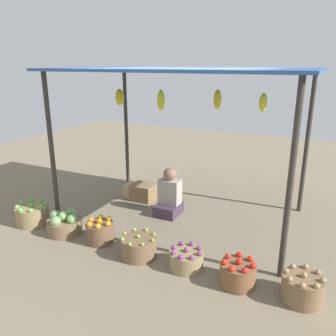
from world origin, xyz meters
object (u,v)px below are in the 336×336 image
at_px(basket_oranges, 100,232).
at_px(basket_potatoes, 302,288).
at_px(vendor_person, 169,197).
at_px(basket_cabbages, 64,224).
at_px(basket_green_apples, 32,214).
at_px(basket_red_tomatoes, 238,273).
at_px(basket_limes, 139,247).
at_px(wooden_crate_stacked_rear, 135,190).
at_px(basket_purple_onions, 186,259).
at_px(wooden_crate_near_vendor, 143,192).

xyz_separation_m(basket_oranges, basket_potatoes, (2.62, -0.07, -0.01)).
xyz_separation_m(vendor_person, basket_cabbages, (-1.08, -1.26, -0.16)).
relative_size(basket_green_apples, basket_red_tomatoes, 1.22).
height_order(basket_oranges, basket_limes, basket_oranges).
bearing_deg(basket_cabbages, basket_green_apples, 178.30).
distance_m(basket_limes, basket_red_tomatoes, 1.29).
xyz_separation_m(basket_green_apples, basket_red_tomatoes, (3.23, -0.11, -0.01)).
height_order(basket_oranges, wooden_crate_stacked_rear, basket_oranges).
bearing_deg(basket_purple_onions, wooden_crate_near_vendor, 133.36).
xyz_separation_m(basket_red_tomatoes, basket_potatoes, (0.67, 0.04, 0.01)).
bearing_deg(basket_purple_onions, basket_limes, -177.48).
distance_m(basket_limes, wooden_crate_near_vendor, 1.89).
distance_m(basket_purple_onions, basket_red_tomatoes, 0.64).
xyz_separation_m(basket_limes, basket_potatoes, (1.96, 0.02, 0.01)).
relative_size(basket_limes, wooden_crate_stacked_rear, 1.23).
xyz_separation_m(basket_green_apples, basket_potatoes, (3.90, -0.07, -0.00)).
height_order(vendor_person, basket_potatoes, vendor_person).
height_order(basket_green_apples, basket_cabbages, same).
height_order(basket_oranges, basket_purple_onions, basket_oranges).
bearing_deg(basket_limes, wooden_crate_stacked_rear, 122.71).
distance_m(basket_red_tomatoes, basket_potatoes, 0.67).
xyz_separation_m(basket_green_apples, basket_limes, (1.95, -0.09, -0.01)).
xyz_separation_m(basket_limes, basket_red_tomatoes, (1.29, -0.02, 0.01)).
bearing_deg(basket_potatoes, wooden_crate_stacked_rear, 150.80).
height_order(basket_limes, basket_red_tomatoes, basket_red_tomatoes).
xyz_separation_m(basket_cabbages, basket_limes, (1.29, -0.07, -0.01)).
relative_size(basket_green_apples, basket_purple_onions, 1.18).
bearing_deg(basket_potatoes, basket_limes, -179.55).
xyz_separation_m(basket_limes, basket_purple_onions, (0.65, 0.03, -0.02)).
distance_m(vendor_person, basket_purple_onions, 1.56).
xyz_separation_m(basket_green_apples, basket_cabbages, (0.65, -0.02, -0.01)).
bearing_deg(basket_red_tomatoes, basket_purple_onions, 175.69).
relative_size(basket_oranges, basket_purple_onions, 0.91).
bearing_deg(basket_green_apples, vendor_person, 35.44).
distance_m(vendor_person, basket_limes, 1.35).
xyz_separation_m(vendor_person, basket_red_tomatoes, (1.49, -1.34, -0.16)).
bearing_deg(vendor_person, basket_green_apples, -144.56).
distance_m(basket_red_tomatoes, wooden_crate_near_vendor, 2.76).
bearing_deg(wooden_crate_near_vendor, basket_limes, -61.68).
bearing_deg(wooden_crate_stacked_rear, basket_cabbages, -96.16).
distance_m(basket_green_apples, basket_oranges, 1.28).
xyz_separation_m(basket_limes, wooden_crate_near_vendor, (-0.90, 1.66, 0.01)).
distance_m(basket_cabbages, wooden_crate_near_vendor, 1.65).
bearing_deg(basket_green_apples, wooden_crate_near_vendor, 56.39).
bearing_deg(vendor_person, basket_purple_onions, -56.59).
xyz_separation_m(basket_oranges, wooden_crate_stacked_rear, (-0.45, 1.65, -0.04)).
xyz_separation_m(basket_purple_onions, basket_red_tomatoes, (0.64, -0.05, 0.02)).
bearing_deg(wooden_crate_stacked_rear, basket_red_tomatoes, -36.11).
xyz_separation_m(basket_cabbages, wooden_crate_near_vendor, (0.40, 1.60, 0.00)).
distance_m(vendor_person, wooden_crate_near_vendor, 0.78).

